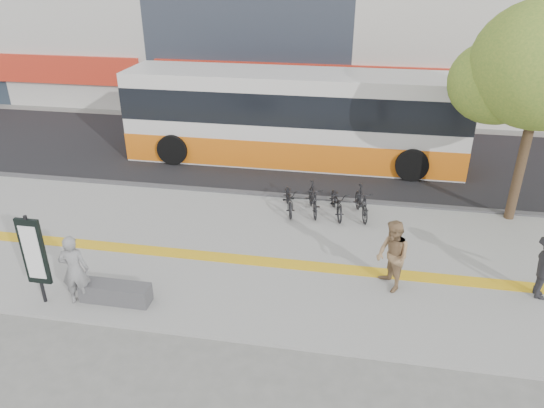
% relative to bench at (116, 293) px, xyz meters
% --- Properties ---
extents(ground, '(120.00, 120.00, 0.00)m').
position_rel_bench_xyz_m(ground, '(2.60, 1.20, -0.30)').
color(ground, '#63635E').
rests_on(ground, ground).
extents(sidewalk, '(40.00, 7.00, 0.08)m').
position_rel_bench_xyz_m(sidewalk, '(2.60, 2.70, -0.27)').
color(sidewalk, gray).
rests_on(sidewalk, ground).
extents(tactile_strip, '(40.00, 0.45, 0.01)m').
position_rel_bench_xyz_m(tactile_strip, '(2.60, 2.20, -0.22)').
color(tactile_strip, gold).
rests_on(tactile_strip, sidewalk).
extents(street, '(40.00, 8.00, 0.06)m').
position_rel_bench_xyz_m(street, '(2.60, 10.20, -0.28)').
color(street, black).
rests_on(street, ground).
extents(curb, '(40.00, 0.25, 0.14)m').
position_rel_bench_xyz_m(curb, '(2.60, 6.20, -0.23)').
color(curb, '#3C3C3F').
rests_on(curb, ground).
extents(bench, '(1.60, 0.45, 0.45)m').
position_rel_bench_xyz_m(bench, '(0.00, 0.00, 0.00)').
color(bench, '#3C3C3F').
rests_on(bench, sidewalk).
extents(signboard, '(0.55, 0.10, 2.20)m').
position_rel_bench_xyz_m(signboard, '(-1.60, -0.31, 1.06)').
color(signboard, black).
rests_on(signboard, sidewalk).
extents(street_tree, '(4.40, 3.80, 6.31)m').
position_rel_bench_xyz_m(street_tree, '(9.78, 6.02, 4.21)').
color(street_tree, '#352218').
rests_on(street_tree, sidewalk).
extents(bus, '(12.54, 2.97, 3.34)m').
position_rel_bench_xyz_m(bus, '(2.69, 9.70, 1.33)').
color(bus, silver).
rests_on(bus, street).
extents(bicycle_row, '(3.05, 1.72, 0.95)m').
position_rel_bench_xyz_m(bicycle_row, '(4.27, 5.20, 0.22)').
color(bicycle_row, black).
rests_on(bicycle_row, sidewalk).
extents(seated_woman, '(0.70, 0.55, 1.71)m').
position_rel_bench_xyz_m(seated_woman, '(-0.80, -0.17, 0.63)').
color(seated_woman, black).
rests_on(seated_woman, sidewalk).
extents(pedestrian_tan, '(0.96, 1.05, 1.74)m').
position_rel_bench_xyz_m(pedestrian_tan, '(6.13, 1.62, 0.65)').
color(pedestrian_tan, '#8F6F4B').
rests_on(pedestrian_tan, sidewalk).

